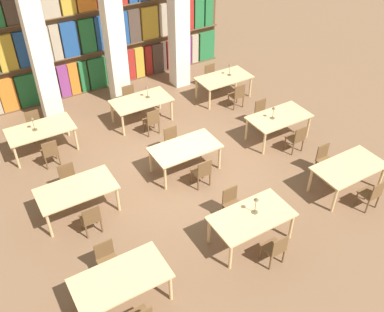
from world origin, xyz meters
name	(u,v)px	position (x,y,z in m)	size (l,w,h in m)	color
ground_plane	(187,171)	(0.00, 0.00, 0.00)	(40.00, 40.00, 0.00)	brown
bookshelf_bank	(98,13)	(0.00, 5.69, 2.64)	(9.22, 0.35, 5.50)	brown
pillar_left	(34,28)	(-2.32, 4.47, 3.00)	(0.56, 0.56, 6.00)	silver
pillar_center	(111,13)	(0.00, 4.47, 3.00)	(0.56, 0.56, 6.00)	silver
pillar_right	(178,0)	(2.32, 4.47, 3.00)	(0.56, 0.56, 6.00)	silver
reading_table_0	(121,280)	(-3.12, -2.87, 0.69)	(1.83, 0.99, 0.78)	tan
chair_1	(107,259)	(-3.11, -2.09, 0.47)	(0.42, 0.40, 0.87)	brown
reading_table_1	(252,218)	(-0.02, -2.85, 0.69)	(1.83, 0.99, 0.78)	tan
chair_2	(275,248)	(0.03, -3.64, 0.47)	(0.42, 0.40, 0.87)	brown
chair_3	(232,203)	(0.03, -2.07, 0.47)	(0.42, 0.40, 0.87)	brown
desk_lamp_0	(256,203)	(0.09, -2.81, 1.07)	(0.14, 0.14, 0.44)	brown
reading_table_2	(349,169)	(3.11, -2.74, 0.69)	(1.83, 0.99, 0.78)	tan
chair_4	(372,194)	(3.11, -3.53, 0.47)	(0.42, 0.40, 0.87)	brown
chair_5	(325,159)	(3.11, -1.96, 0.47)	(0.42, 0.40, 0.87)	brown
reading_table_3	(77,191)	(-3.02, -0.03, 0.69)	(1.83, 0.99, 0.78)	tan
chair_6	(91,218)	(-2.99, -0.82, 0.47)	(0.42, 0.40, 0.87)	brown
chair_7	(69,179)	(-2.99, 0.75, 0.47)	(0.42, 0.40, 0.87)	brown
reading_table_4	(185,150)	(-0.01, 0.06, 0.69)	(1.83, 0.99, 0.78)	tan
chair_8	(202,172)	(0.04, -0.72, 0.47)	(0.42, 0.40, 0.87)	brown
chair_9	(173,141)	(0.04, 0.84, 0.47)	(0.42, 0.40, 0.87)	brown
reading_table_5	(279,119)	(3.10, -0.05, 0.69)	(1.83, 0.99, 0.78)	tan
chair_10	(297,138)	(3.13, -0.84, 0.47)	(0.42, 0.40, 0.87)	brown
chair_11	(262,113)	(3.13, 0.73, 0.47)	(0.42, 0.40, 0.87)	brown
desk_lamp_1	(273,111)	(2.86, -0.04, 1.04)	(0.14, 0.14, 0.39)	brown
reading_table_6	(41,131)	(-3.06, 2.90, 0.69)	(1.83, 0.99, 0.78)	tan
chair_12	(50,152)	(-3.07, 2.11, 0.47)	(0.42, 0.40, 0.87)	brown
chair_13	(35,125)	(-3.07, 3.68, 0.47)	(0.42, 0.40, 0.87)	brown
desk_lamp_2	(33,121)	(-3.20, 2.90, 1.06)	(0.14, 0.14, 0.42)	brown
reading_table_7	(141,102)	(0.05, 2.87, 0.69)	(1.83, 0.99, 0.78)	tan
chair_14	(152,121)	(0.01, 2.08, 0.47)	(0.42, 0.40, 0.87)	brown
chair_15	(130,98)	(0.01, 3.65, 0.47)	(0.42, 0.40, 0.87)	brown
desk_lamp_3	(147,90)	(0.30, 2.91, 1.04)	(0.14, 0.14, 0.40)	brown
reading_table_8	(224,79)	(3.10, 2.80, 0.69)	(1.83, 0.99, 0.78)	tan
chair_16	(237,95)	(3.12, 2.02, 0.47)	(0.42, 0.40, 0.87)	brown
chair_17	(211,76)	(3.12, 3.58, 0.47)	(0.42, 0.40, 0.87)	brown
desk_lamp_4	(230,68)	(3.34, 2.83, 1.05)	(0.14, 0.14, 0.41)	brown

